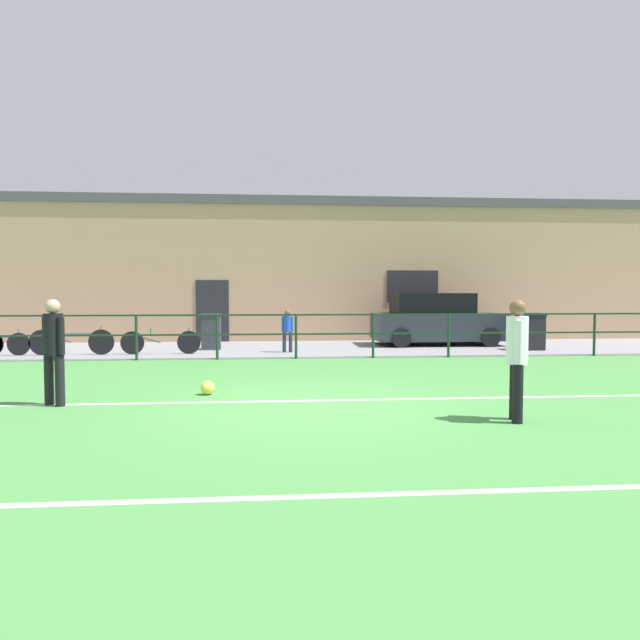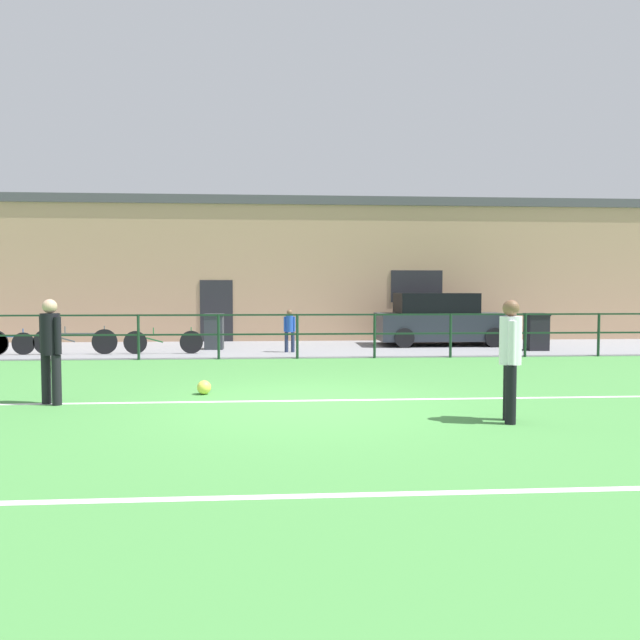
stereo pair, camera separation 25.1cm
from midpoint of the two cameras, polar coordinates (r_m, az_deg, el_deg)
The scene contains 15 objects.
ground at distance 8.93m, azimuth -0.41°, elevation -8.49°, with size 60.00×44.00×0.04m, color #478C42.
field_line_touchline at distance 9.25m, azimuth -0.53°, elevation -7.96°, with size 36.00×0.11×0.00m, color white.
field_line_hash at distance 5.14m, azimuth 2.28°, elevation -16.93°, with size 36.00×0.11×0.00m, color white.
pavement_strip at distance 17.34m, azimuth -2.05°, elevation -2.83°, with size 48.00×5.00×0.02m, color gray.
perimeter_fence at distance 14.79m, azimuth -1.77°, elevation -0.95°, with size 36.07×0.07×1.15m.
clubhouse_facade at distance 20.96m, azimuth -2.37°, elevation 4.96°, with size 28.00×2.56×4.97m.
player_goalkeeper at distance 9.69m, azimuth -24.39°, elevation -2.25°, with size 0.39×0.28×1.62m.
player_striker at distance 8.09m, azimuth 19.11°, elevation -3.09°, with size 0.28×0.43×1.63m.
soccer_ball_match at distance 9.95m, azimuth -10.66°, elevation -6.56°, with size 0.24×0.24×0.24m, color #E5E04C.
spectator_child at distance 16.17m, azimuth -2.58°, elevation -0.80°, with size 0.33×0.21×1.20m.
parked_car_red at distance 18.76m, azimuth 12.13°, elevation -0.05°, with size 4.08×1.90×1.65m.
bicycle_parked_2 at distance 16.31m, azimuth -14.79°, elevation -2.09°, with size 2.14×0.04×0.73m.
bicycle_parked_4 at distance 16.91m, azimuth -22.61°, elevation -1.96°, with size 2.22×0.04×0.77m.
trash_bin_0 at distance 17.24m, azimuth -10.00°, elevation -1.11°, with size 0.57×0.48×1.05m.
trash_bin_1 at distance 17.87m, azimuth 20.96°, elevation -1.07°, with size 0.61×0.52×1.07m.
Camera 2 is at (-0.39, -8.75, 1.75)m, focal length 32.42 mm.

